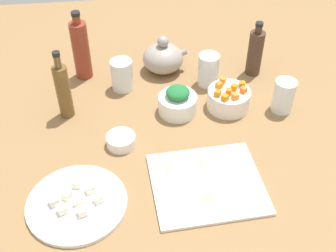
# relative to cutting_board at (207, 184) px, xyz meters

# --- Properties ---
(tabletop) EXTENTS (1.90, 1.90, 0.03)m
(tabletop) POSITION_rel_cutting_board_xyz_m (-0.08, 0.19, -0.02)
(tabletop) COLOR olive
(tabletop) RESTS_ON ground
(cutting_board) EXTENTS (0.31, 0.27, 0.01)m
(cutting_board) POSITION_rel_cutting_board_xyz_m (0.00, 0.00, 0.00)
(cutting_board) COLOR white
(cutting_board) RESTS_ON tabletop
(plate_tofu) EXTENTS (0.26, 0.26, 0.01)m
(plate_tofu) POSITION_rel_cutting_board_xyz_m (-0.34, -0.03, 0.00)
(plate_tofu) COLOR white
(plate_tofu) RESTS_ON tabletop
(bowl_greens) EXTENTS (0.12, 0.12, 0.06)m
(bowl_greens) POSITION_rel_cutting_board_xyz_m (-0.04, 0.31, 0.02)
(bowl_greens) COLOR white
(bowl_greens) RESTS_ON tabletop
(bowl_carrots) EXTENTS (0.14, 0.14, 0.06)m
(bowl_carrots) POSITION_rel_cutting_board_xyz_m (0.13, 0.32, 0.03)
(bowl_carrots) COLOR white
(bowl_carrots) RESTS_ON tabletop
(bowl_small_side) EXTENTS (0.09, 0.09, 0.03)m
(bowl_small_side) POSITION_rel_cutting_board_xyz_m (-0.22, 0.18, 0.01)
(bowl_small_side) COLOR white
(bowl_small_side) RESTS_ON tabletop
(teapot) EXTENTS (0.16, 0.14, 0.14)m
(teapot) POSITION_rel_cutting_board_xyz_m (-0.06, 0.55, 0.05)
(teapot) COLOR gray
(teapot) RESTS_ON tabletop
(bottle_0) EXTENTS (0.05, 0.05, 0.20)m
(bottle_0) POSITION_rel_cutting_board_xyz_m (0.26, 0.50, 0.08)
(bottle_0) COLOR #442F23
(bottle_0) RESTS_ON tabletop
(bottle_1) EXTENTS (0.06, 0.06, 0.25)m
(bottle_1) POSITION_rel_cutting_board_xyz_m (-0.34, 0.55, 0.10)
(bottle_1) COLOR maroon
(bottle_1) RESTS_ON tabletop
(bottle_2) EXTENTS (0.05, 0.05, 0.23)m
(bottle_2) POSITION_rel_cutting_board_xyz_m (-0.38, 0.34, 0.09)
(bottle_2) COLOR brown
(bottle_2) RESTS_ON tabletop
(drinking_glass_0) EXTENTS (0.07, 0.07, 0.11)m
(drinking_glass_0) POSITION_rel_cutting_board_xyz_m (-0.20, 0.46, 0.05)
(drinking_glass_0) COLOR white
(drinking_glass_0) RESTS_ON tabletop
(drinking_glass_1) EXTENTS (0.07, 0.07, 0.11)m
(drinking_glass_1) POSITION_rel_cutting_board_xyz_m (0.09, 0.45, 0.05)
(drinking_glass_1) COLOR white
(drinking_glass_1) RESTS_ON tabletop
(drinking_glass_2) EXTENTS (0.07, 0.07, 0.11)m
(drinking_glass_2) POSITION_rel_cutting_board_xyz_m (0.30, 0.28, 0.05)
(drinking_glass_2) COLOR white
(drinking_glass_2) RESTS_ON tabletop
(carrot_cube_0) EXTENTS (0.02, 0.02, 0.02)m
(carrot_cube_0) POSITION_rel_cutting_board_xyz_m (0.14, 0.32, 0.07)
(carrot_cube_0) COLOR orange
(carrot_cube_0) RESTS_ON bowl_carrots
(carrot_cube_1) EXTENTS (0.02, 0.02, 0.02)m
(carrot_cube_1) POSITION_rel_cutting_board_xyz_m (0.12, 0.36, 0.07)
(carrot_cube_1) COLOR orange
(carrot_cube_1) RESTS_ON bowl_carrots
(carrot_cube_2) EXTENTS (0.02, 0.02, 0.02)m
(carrot_cube_2) POSITION_rel_cutting_board_xyz_m (0.17, 0.34, 0.07)
(carrot_cube_2) COLOR orange
(carrot_cube_2) RESTS_ON bowl_carrots
(carrot_cube_3) EXTENTS (0.02, 0.02, 0.02)m
(carrot_cube_3) POSITION_rel_cutting_board_xyz_m (0.09, 0.30, 0.07)
(carrot_cube_3) COLOR orange
(carrot_cube_3) RESTS_ON bowl_carrots
(carrot_cube_4) EXTENTS (0.02, 0.02, 0.02)m
(carrot_cube_4) POSITION_rel_cutting_board_xyz_m (0.14, 0.28, 0.07)
(carrot_cube_4) COLOR orange
(carrot_cube_4) RESTS_ON bowl_carrots
(carrot_cube_5) EXTENTS (0.02, 0.02, 0.02)m
(carrot_cube_5) POSITION_rel_cutting_board_xyz_m (0.10, 0.34, 0.07)
(carrot_cube_5) COLOR orange
(carrot_cube_5) RESTS_ON bowl_carrots
(carrot_cube_6) EXTENTS (0.02, 0.02, 0.02)m
(carrot_cube_6) POSITION_rel_cutting_board_xyz_m (0.12, 0.30, 0.07)
(carrot_cube_6) COLOR orange
(carrot_cube_6) RESTS_ON bowl_carrots
(carrot_cube_7) EXTENTS (0.03, 0.03, 0.02)m
(carrot_cube_7) POSITION_rel_cutting_board_xyz_m (0.17, 0.31, 0.07)
(carrot_cube_7) COLOR orange
(carrot_cube_7) RESTS_ON bowl_carrots
(carrot_cube_8) EXTENTS (0.03, 0.03, 0.02)m
(carrot_cube_8) POSITION_rel_cutting_board_xyz_m (0.10, 0.28, 0.07)
(carrot_cube_8) COLOR orange
(carrot_cube_8) RESTS_ON bowl_carrots
(chopped_greens_mound) EXTENTS (0.08, 0.08, 0.03)m
(chopped_greens_mound) POSITION_rel_cutting_board_xyz_m (-0.04, 0.31, 0.07)
(chopped_greens_mound) COLOR #216F35
(chopped_greens_mound) RESTS_ON bowl_greens
(tofu_cube_0) EXTENTS (0.03, 0.03, 0.02)m
(tofu_cube_0) POSITION_rel_cutting_board_xyz_m (-0.34, 0.03, 0.02)
(tofu_cube_0) COLOR silver
(tofu_cube_0) RESTS_ON plate_tofu
(tofu_cube_1) EXTENTS (0.03, 0.03, 0.02)m
(tofu_cube_1) POSITION_rel_cutting_board_xyz_m (-0.40, -0.03, 0.02)
(tofu_cube_1) COLOR silver
(tofu_cube_1) RESTS_ON plate_tofu
(tofu_cube_2) EXTENTS (0.03, 0.03, 0.02)m
(tofu_cube_2) POSITION_rel_cutting_board_xyz_m (-0.33, -0.07, 0.02)
(tofu_cube_2) COLOR white
(tofu_cube_2) RESTS_ON plate_tofu
(tofu_cube_3) EXTENTS (0.03, 0.03, 0.02)m
(tofu_cube_3) POSITION_rel_cutting_board_xyz_m (-0.34, -0.03, 0.02)
(tofu_cube_3) COLOR white
(tofu_cube_3) RESTS_ON plate_tofu
(tofu_cube_4) EXTENTS (0.03, 0.03, 0.02)m
(tofu_cube_4) POSITION_rel_cutting_board_xyz_m (-0.29, -0.03, 0.02)
(tofu_cube_4) COLOR white
(tofu_cube_4) RESTS_ON plate_tofu
(tofu_cube_5) EXTENTS (0.03, 0.03, 0.02)m
(tofu_cube_5) POSITION_rel_cutting_board_xyz_m (-0.38, -0.05, 0.02)
(tofu_cube_5) COLOR #EEE8CA
(tofu_cube_5) RESTS_ON plate_tofu
(tofu_cube_6) EXTENTS (0.03, 0.03, 0.02)m
(tofu_cube_6) POSITION_rel_cutting_board_xyz_m (-0.31, 0.00, 0.02)
(tofu_cube_6) COLOR white
(tofu_cube_6) RESTS_ON plate_tofu
(tofu_cube_7) EXTENTS (0.03, 0.03, 0.02)m
(tofu_cube_7) POSITION_rel_cutting_board_xyz_m (-0.37, -0.01, 0.02)
(tofu_cube_7) COLOR white
(tofu_cube_7) RESTS_ON plate_tofu
(dumpling_0) EXTENTS (0.07, 0.07, 0.03)m
(dumpling_0) POSITION_rel_cutting_board_xyz_m (-0.09, 0.06, 0.02)
(dumpling_0) COLOR beige
(dumpling_0) RESTS_ON cutting_board
(dumpling_1) EXTENTS (0.07, 0.07, 0.02)m
(dumpling_1) POSITION_rel_cutting_board_xyz_m (-0.01, -0.05, 0.02)
(dumpling_1) COLOR beige
(dumpling_1) RESTS_ON cutting_board
(dumpling_2) EXTENTS (0.07, 0.07, 0.03)m
(dumpling_2) POSITION_rel_cutting_board_xyz_m (0.00, 0.07, 0.02)
(dumpling_2) COLOR beige
(dumpling_2) RESTS_ON cutting_board
(dumpling_3) EXTENTS (0.05, 0.05, 0.02)m
(dumpling_3) POSITION_rel_cutting_board_xyz_m (0.05, 0.01, 0.02)
(dumpling_3) COLOR beige
(dumpling_3) RESTS_ON cutting_board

